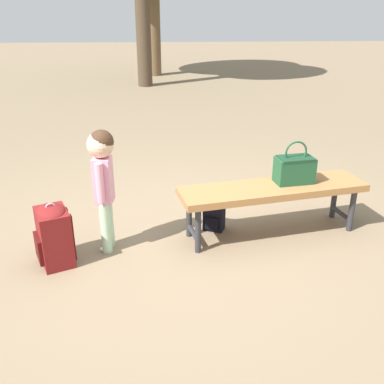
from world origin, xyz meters
The scene contains 6 objects.
ground_plane centered at (0.00, 0.00, 0.00)m, with size 40.00×40.00×0.00m, color #7F6B51.
park_bench centered at (-0.81, -0.12, 0.39)m, with size 1.65×0.73×0.45m.
handbag centered at (-1.00, -0.19, 0.58)m, with size 0.34×0.23×0.37m.
child_standing centered at (0.57, 0.07, 0.67)m, with size 0.20×0.27×1.01m.
backpack_large centered at (0.95, 0.26, 0.25)m, with size 0.34×0.37×0.51m.
backpack_small centered at (-0.33, -0.22, 0.15)m, with size 0.21×0.19×0.29m.
Camera 1 is at (0.06, 3.28, 1.88)m, focal length 41.47 mm.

